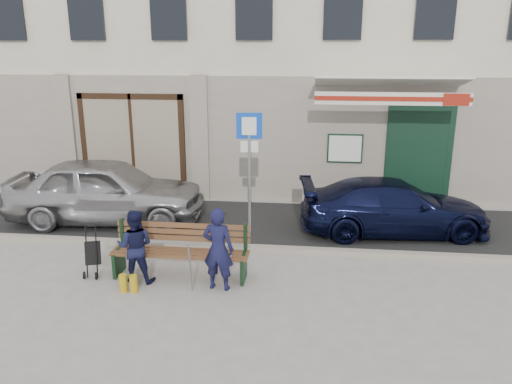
% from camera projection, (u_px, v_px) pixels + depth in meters
% --- Properties ---
extents(ground, '(80.00, 80.00, 0.00)m').
position_uv_depth(ground, '(220.00, 285.00, 8.49)').
color(ground, '#9E9991').
rests_on(ground, ground).
extents(asphalt_lane, '(60.00, 3.20, 0.01)m').
position_uv_depth(asphalt_lane, '(245.00, 223.00, 11.45)').
color(asphalt_lane, '#282828').
rests_on(asphalt_lane, ground).
extents(curb, '(60.00, 0.18, 0.12)m').
position_uv_depth(curb, '(234.00, 248.00, 9.91)').
color(curb, '#9E9384').
rests_on(curb, ground).
extents(building, '(20.00, 8.27, 10.00)m').
position_uv_depth(building, '(268.00, 10.00, 15.16)').
color(building, beige).
rests_on(building, ground).
extents(car_silver, '(4.52, 2.12, 1.50)m').
position_uv_depth(car_silver, '(107.00, 190.00, 11.38)').
color(car_silver, '#A5A6AA').
rests_on(car_silver, ground).
extents(car_navy, '(4.17, 2.06, 1.17)m').
position_uv_depth(car_navy, '(394.00, 207.00, 10.74)').
color(car_navy, black).
rests_on(car_navy, ground).
extents(parking_sign, '(0.50, 0.08, 2.70)m').
position_uv_depth(parking_sign, '(249.00, 159.00, 9.68)').
color(parking_sign, gray).
rests_on(parking_sign, ground).
extents(bench, '(2.40, 1.17, 0.98)m').
position_uv_depth(bench, '(178.00, 252.00, 8.69)').
color(bench, brown).
rests_on(bench, ground).
extents(man, '(0.56, 0.41, 1.42)m').
position_uv_depth(man, '(218.00, 249.00, 8.18)').
color(man, '#141537').
rests_on(man, ground).
extents(woman, '(0.66, 0.53, 1.30)m').
position_uv_depth(woman, '(135.00, 246.00, 8.45)').
color(woman, '#131534').
rests_on(woman, ground).
extents(stroller, '(0.31, 0.40, 0.89)m').
position_uv_depth(stroller, '(93.00, 254.00, 8.77)').
color(stroller, black).
rests_on(stroller, ground).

